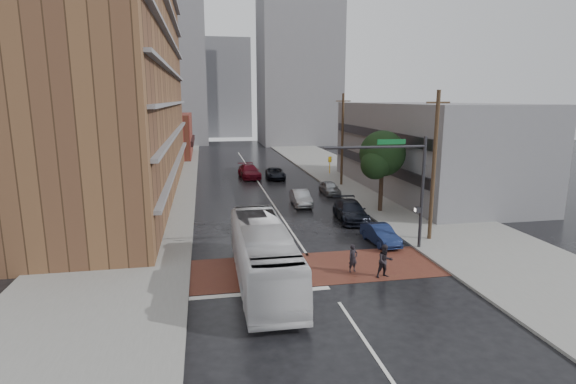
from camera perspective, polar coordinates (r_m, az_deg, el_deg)
name	(u,v)px	position (r m, az deg, el deg)	size (l,w,h in m)	color
ground	(318,271)	(25.48, 3.83, -10.00)	(160.00, 160.00, 0.00)	black
crosswalk	(316,268)	(25.93, 3.55, -9.58)	(14.00, 5.00, 0.02)	brown
sidewalk_west	(152,190)	(49.11, -16.85, 0.26)	(9.00, 90.00, 0.15)	gray
sidewalk_east	(361,183)	(51.84, 9.29, 1.20)	(9.00, 90.00, 0.15)	gray
apartment_block	(115,50)	(47.79, -21.11, 16.48)	(10.00, 44.00, 28.00)	brown
storefront_west	(167,135)	(77.36, -15.15, 6.95)	(8.00, 16.00, 7.00)	maroon
building_east	(425,148)	(48.69, 17.04, 5.42)	(11.00, 26.00, 9.00)	slate
distant_tower_west	(162,67)	(101.43, -15.67, 15.04)	(18.00, 16.00, 32.00)	slate
distant_tower_east	(298,57)	(97.36, 1.33, 16.80)	(16.00, 14.00, 36.00)	slate
distant_tower_center	(226,89)	(118.08, -7.91, 12.89)	(12.00, 10.00, 24.00)	slate
street_tree	(382,157)	(38.12, 11.89, 4.42)	(4.20, 4.10, 6.90)	#332319
signal_mast	(401,177)	(28.41, 14.19, 1.87)	(6.50, 0.30, 7.20)	#2D2D33
utility_pole_near	(434,166)	(31.00, 18.05, 3.21)	(1.60, 0.26, 10.00)	#473321
utility_pole_far	(342,139)	(49.36, 6.91, 6.68)	(1.60, 0.26, 10.00)	#473321
transit_bus	(263,255)	(23.35, -3.16, -7.97)	(2.62, 11.18, 3.11)	silver
pedestrian_a	(353,258)	(25.31, 8.25, -8.33)	(0.58, 0.38, 1.59)	black
pedestrian_b	(385,261)	(24.84, 12.22, -8.58)	(0.89, 0.69, 1.83)	black
car_travel_a	(260,224)	(31.94, -3.56, -4.05)	(1.76, 4.39, 1.49)	#A3A5AB
car_travel_b	(301,198)	(40.45, 1.64, -0.74)	(1.46, 4.19, 1.38)	#A1A5A9
car_travel_c	(249,171)	(54.79, -4.95, 2.63)	(2.21, 5.44, 1.58)	maroon
suv_travel	(275,173)	(54.03, -1.61, 2.38)	(2.13, 4.62, 1.28)	black
car_parked_near	(380,234)	(30.46, 11.66, -5.29)	(1.34, 3.84, 1.27)	#15214A
car_parked_mid	(350,211)	(35.82, 7.94, -2.38)	(2.13, 5.24, 1.52)	black
car_parked_far	(330,188)	(45.38, 5.31, 0.54)	(1.53, 3.79, 1.29)	#93969A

